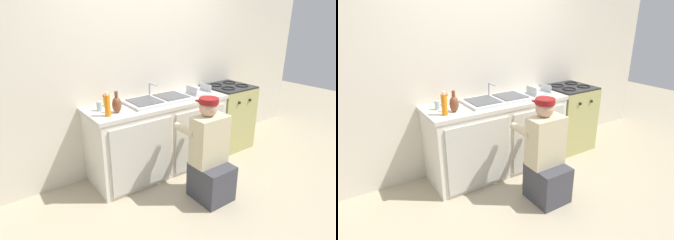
% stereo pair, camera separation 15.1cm
% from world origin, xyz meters
% --- Properties ---
extents(ground_plane, '(12.00, 12.00, 0.00)m').
position_xyz_m(ground_plane, '(0.00, 0.00, 0.00)').
color(ground_plane, tan).
extents(back_wall, '(6.00, 0.10, 2.50)m').
position_xyz_m(back_wall, '(0.00, 0.65, 1.25)').
color(back_wall, beige).
rests_on(back_wall, ground_plane).
extents(counter_cabinet, '(1.72, 0.62, 0.87)m').
position_xyz_m(counter_cabinet, '(0.00, 0.29, 0.43)').
color(counter_cabinet, silver).
rests_on(counter_cabinet, ground_plane).
extents(countertop, '(1.76, 0.62, 0.04)m').
position_xyz_m(countertop, '(0.00, 0.30, 0.89)').
color(countertop, beige).
rests_on(countertop, counter_cabinet).
extents(sink_double_basin, '(0.80, 0.44, 0.19)m').
position_xyz_m(sink_double_basin, '(0.00, 0.30, 0.93)').
color(sink_double_basin, silver).
rests_on(sink_double_basin, countertop).
extents(stove_range, '(0.62, 0.62, 0.94)m').
position_xyz_m(stove_range, '(1.21, 0.30, 0.47)').
color(stove_range, tan).
rests_on(stove_range, ground_plane).
extents(plumber_person, '(0.42, 0.61, 1.10)m').
position_xyz_m(plumber_person, '(0.11, -0.51, 0.46)').
color(plumber_person, '#3F3F47').
rests_on(plumber_person, ground_plane).
extents(water_glass, '(0.06, 0.06, 0.10)m').
position_xyz_m(water_glass, '(-0.71, 0.36, 0.96)').
color(water_glass, '#ADC6CC').
rests_on(water_glass, countertop).
extents(dish_rack_tray, '(0.28, 0.22, 0.11)m').
position_xyz_m(dish_rack_tray, '(0.62, 0.28, 0.94)').
color(dish_rack_tray, '#B2B7BC').
rests_on(dish_rack_tray, countertop).
extents(soap_bottle_orange, '(0.06, 0.06, 0.25)m').
position_xyz_m(soap_bottle_orange, '(-0.71, 0.15, 1.02)').
color(soap_bottle_orange, orange).
rests_on(soap_bottle_orange, countertop).
extents(condiment_jar, '(0.07, 0.07, 0.13)m').
position_xyz_m(condiment_jar, '(-0.58, 0.48, 0.98)').
color(condiment_jar, '#DBB760').
rests_on(condiment_jar, countertop).
extents(vase_decorative, '(0.10, 0.10, 0.23)m').
position_xyz_m(vase_decorative, '(-0.59, 0.20, 1.00)').
color(vase_decorative, brown).
rests_on(vase_decorative, countertop).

